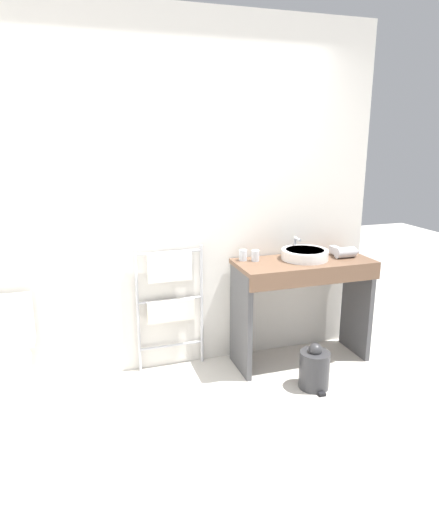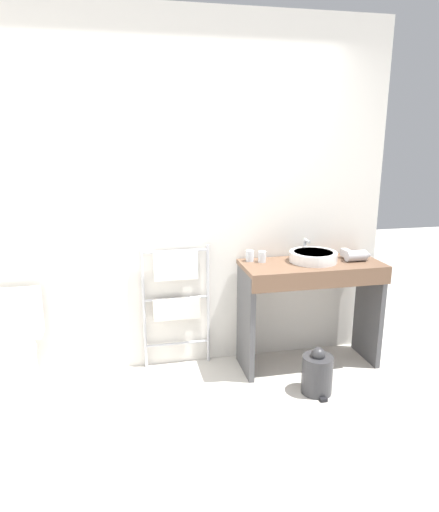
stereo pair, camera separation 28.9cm
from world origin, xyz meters
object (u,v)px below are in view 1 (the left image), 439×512
(cup_near_wall, at_px, (243,255))
(trash_bin, at_px, (314,368))
(sink_basin, at_px, (305,254))
(cup_near_edge, at_px, (255,256))
(hair_dryer, at_px, (345,252))
(towel_radiator, at_px, (170,292))
(toilet, at_px, (1,371))

(cup_near_wall, height_order, trash_bin, cup_near_wall)
(sink_basin, xyz_separation_m, cup_near_edge, (-0.39, 0.07, 0.00))
(cup_near_edge, bearing_deg, hair_dryer, -8.64)
(cup_near_wall, xyz_separation_m, cup_near_edge, (0.09, -0.05, 0.00))
(towel_radiator, xyz_separation_m, hair_dryer, (1.40, -0.21, 0.26))
(towel_radiator, height_order, sink_basin, towel_radiator)
(sink_basin, bearing_deg, towel_radiator, 170.83)
(sink_basin, height_order, trash_bin, sink_basin)
(cup_near_edge, bearing_deg, cup_near_wall, 151.53)
(cup_near_edge, bearing_deg, trash_bin, -62.37)
(sink_basin, height_order, cup_near_edge, cup_near_edge)
(toilet, distance_m, cup_near_edge, 1.96)
(towel_radiator, bearing_deg, toilet, -167.02)
(toilet, xyz_separation_m, sink_basin, (2.25, 0.11, 0.59))
(sink_basin, height_order, cup_near_wall, cup_near_wall)
(cup_near_edge, distance_m, trash_bin, 0.95)
(towel_radiator, relative_size, cup_near_edge, 11.47)
(towel_radiator, bearing_deg, cup_near_edge, -8.68)
(sink_basin, xyz_separation_m, trash_bin, (-0.12, -0.45, -0.75))
(towel_radiator, bearing_deg, trash_bin, -33.62)
(sink_basin, distance_m, cup_near_edge, 0.40)
(cup_near_wall, bearing_deg, trash_bin, -57.71)
(toilet, distance_m, towel_radiator, 1.27)
(hair_dryer, bearing_deg, sink_basin, 172.94)
(towel_radiator, distance_m, cup_near_edge, 0.72)
(towel_radiator, height_order, trash_bin, towel_radiator)
(trash_bin, bearing_deg, toilet, 170.85)
(toilet, relative_size, cup_near_wall, 8.96)
(cup_near_wall, distance_m, cup_near_edge, 0.10)
(cup_near_wall, bearing_deg, sink_basin, -13.58)
(toilet, bearing_deg, cup_near_wall, 7.13)
(toilet, distance_m, cup_near_wall, 1.88)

